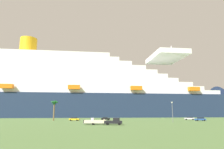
{
  "coord_description": "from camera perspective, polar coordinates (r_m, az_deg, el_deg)",
  "views": [
    {
      "loc": [
        -1.55,
        -86.67,
        4.16
      ],
      "look_at": [
        -0.87,
        38.59,
        27.32
      ],
      "focal_mm": 32.21,
      "sensor_mm": 36.0,
      "label": 1
    }
  ],
  "objects": [
    {
      "name": "ground_plane",
      "position": [
        116.75,
        0.46,
        -12.52
      ],
      "size": [
        600.0,
        600.0,
        0.0
      ],
      "primitive_type": "plane",
      "color": "#4C6B38"
    },
    {
      "name": "cruise_ship",
      "position": [
        157.61,
        -11.29,
        -4.93
      ],
      "size": [
        294.92,
        67.62,
        66.78
      ],
      "color": "#1E2D4C",
      "rests_on": "ground_plane"
    },
    {
      "name": "pickup_truck",
      "position": [
        65.24,
        0.58,
        -13.21
      ],
      "size": [
        5.78,
        2.76,
        2.2
      ],
      "color": "black",
      "rests_on": "ground_plane"
    },
    {
      "name": "small_boat_on_trailer",
      "position": [
        66.0,
        -4.39,
        -13.23
      ],
      "size": [
        8.88,
        2.69,
        2.15
      ],
      "color": "#595960",
      "rests_on": "ground_plane"
    },
    {
      "name": "palm_tree",
      "position": [
        99.11,
        -16.08,
        -8.29
      ],
      "size": [
        3.23,
        3.34,
        9.35
      ],
      "color": "brown",
      "rests_on": "ground_plane"
    },
    {
      "name": "street_lamp",
      "position": [
        84.29,
        16.74,
        -9.31
      ],
      "size": [
        0.56,
        0.56,
        8.03
      ],
      "color": "slate",
      "rests_on": "ground_plane"
    },
    {
      "name": "parked_car_silver_sedan",
      "position": [
        110.76,
        21.12,
        -11.51
      ],
      "size": [
        5.02,
        2.69,
        1.58
      ],
      "color": "silver",
      "rests_on": "ground_plane"
    },
    {
      "name": "parked_car_yellow_taxi",
      "position": [
        96.31,
        -10.68,
        -12.28
      ],
      "size": [
        4.79,
        2.54,
        1.58
      ],
      "color": "yellow",
      "rests_on": "ground_plane"
    },
    {
      "name": "parked_car_black_coupe",
      "position": [
        99.86,
        -1.88,
        -12.38
      ],
      "size": [
        4.43,
        2.35,
        1.58
      ],
      "color": "black",
      "rests_on": "ground_plane"
    },
    {
      "name": "parked_car_blue_suv",
      "position": [
        101.09,
        23.77,
        -11.49
      ],
      "size": [
        4.73,
        2.05,
        1.58
      ],
      "color": "#264C99",
      "rests_on": "ground_plane"
    }
  ]
}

